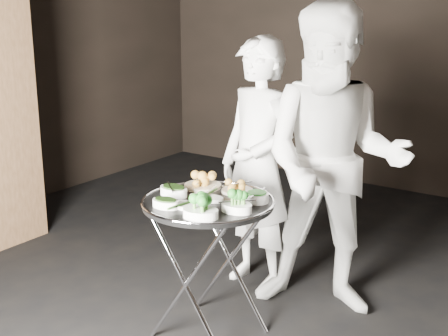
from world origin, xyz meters
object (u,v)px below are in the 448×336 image
Objects in this scene: tray_stand at (209,263)px; waiter_right at (333,163)px; waiter_left at (258,166)px; serving_tray at (208,202)px.

waiter_right is at bearing 59.15° from tray_stand.
tray_stand is at bearing -140.51° from waiter_right.
tray_stand is 0.81m from waiter_left.
waiter_right reaches higher than waiter_left.
waiter_right is at bearing 12.50° from waiter_left.
tray_stand is 1.09× the size of serving_tray.
waiter_right is (0.53, -0.03, 0.11)m from waiter_left.
serving_tray reaches higher than tray_stand.
waiter_left is at bearing 100.07° from serving_tray.
tray_stand is at bearing 63.43° from serving_tray.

